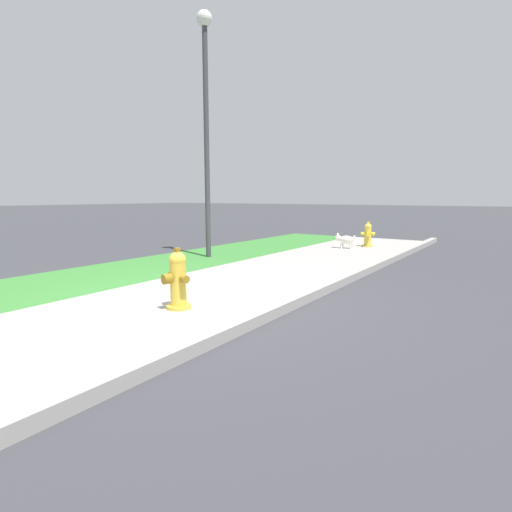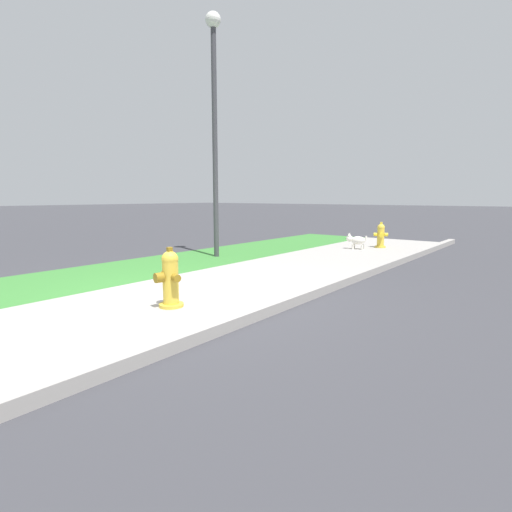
# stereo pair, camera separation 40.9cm
# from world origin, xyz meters

# --- Properties ---
(ground_plane) EXTENTS (120.00, 120.00, 0.00)m
(ground_plane) POSITION_xyz_m (0.00, 0.00, 0.00)
(ground_plane) COLOR #38383D
(sidewalk_pavement) EXTENTS (18.00, 2.50, 0.01)m
(sidewalk_pavement) POSITION_xyz_m (0.00, 0.00, 0.01)
(sidewalk_pavement) COLOR #9E9993
(sidewalk_pavement) RESTS_ON ground
(grass_verge) EXTENTS (18.00, 2.10, 0.01)m
(grass_verge) POSITION_xyz_m (0.00, 2.30, 0.00)
(grass_verge) COLOR #387A33
(grass_verge) RESTS_ON ground
(street_curb) EXTENTS (18.00, 0.16, 0.12)m
(street_curb) POSITION_xyz_m (0.00, -1.33, 0.06)
(street_curb) COLOR #9E9993
(street_curb) RESTS_ON ground
(fire_hydrant_at_driveway) EXTENTS (0.35, 0.38, 0.73)m
(fire_hydrant_at_driveway) POSITION_xyz_m (-0.36, -0.25, 0.35)
(fire_hydrant_at_driveway) COLOR gold
(fire_hydrant_at_driveway) RESTS_ON ground
(fire_hydrant_across_street) EXTENTS (0.33, 0.36, 0.67)m
(fire_hydrant_across_street) POSITION_xyz_m (6.71, -0.11, 0.32)
(fire_hydrant_across_street) COLOR gold
(fire_hydrant_across_street) RESTS_ON ground
(small_white_dog) EXTENTS (0.27, 0.52, 0.41)m
(small_white_dog) POSITION_xyz_m (6.03, 0.26, 0.23)
(small_white_dog) COLOR silver
(small_white_dog) RESTS_ON ground
(street_lamp) EXTENTS (0.32, 0.32, 5.07)m
(street_lamp) POSITION_xyz_m (2.98, 2.19, 3.31)
(street_lamp) COLOR #3D3D42
(street_lamp) RESTS_ON ground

